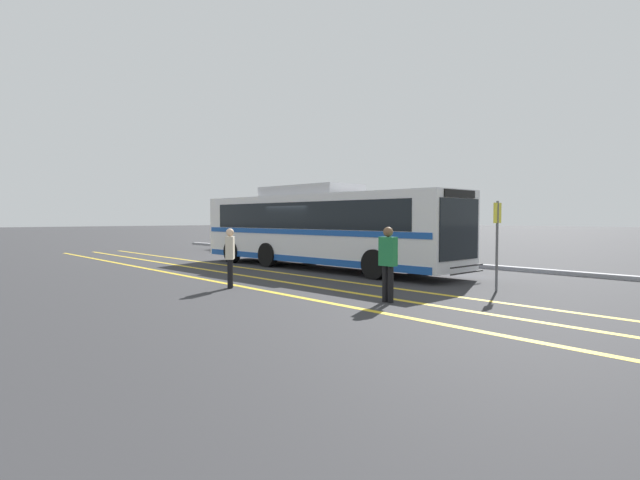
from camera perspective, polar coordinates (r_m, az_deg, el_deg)
The scene contains 12 objects.
ground_plane at distance 20.47m, azimuth -1.54°, elevation -3.16°, with size 220.00×220.00×0.00m, color #2D2D30.
lane_strip_0 at distance 18.78m, azimuth -5.04°, elevation -3.67°, with size 0.20×32.58×0.01m, color gold.
lane_strip_1 at distance 17.92m, azimuth -8.95°, elevation -3.99°, with size 0.20×32.58×0.01m, color gold.
lane_strip_2 at distance 17.13m, azimuth -13.42°, elevation -4.33°, with size 0.20×32.58×0.01m, color gold.
curb_strip at distance 23.74m, azimuth 9.05°, elevation -2.22°, with size 40.58×0.36×0.15m, color #99999E.
transit_bus at distance 20.07m, azimuth -0.04°, elevation 1.56°, with size 12.96×2.99×3.34m.
parked_car_0 at distance 31.89m, azimuth -8.88°, elevation 0.19°, with size 4.15×1.80×1.49m.
parked_car_1 at distance 26.22m, azimuth -1.77°, elevation -0.18°, with size 4.82×1.99×1.58m.
parked_car_2 at distance 22.11m, azimuth 8.56°, elevation -0.82°, with size 4.73×1.90×1.50m.
pedestrian_0 at distance 12.07m, azimuth 7.78°, elevation -2.18°, with size 0.43×0.24×1.82m.
pedestrian_1 at distance 14.64m, azimuth -10.24°, elevation -1.60°, with size 0.47×0.43×1.73m.
bus_stop_sign at distance 14.57m, azimuth 19.59°, elevation 0.60°, with size 0.07×0.40×2.50m.
Camera 1 is at (15.60, -13.11, 2.03)m, focal length 28.00 mm.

